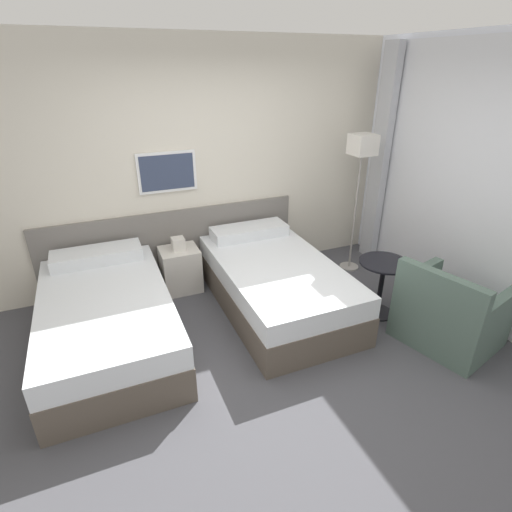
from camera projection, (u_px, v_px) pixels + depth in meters
The scene contains 8 objects.
ground_plane at pixel (280, 363), 3.54m from camera, with size 16.00×16.00×0.00m, color #47474C.
wall_headboard at pixel (207, 171), 4.57m from camera, with size 10.00×0.10×2.70m.
bed_near_door at pixel (108, 319), 3.68m from camera, with size 1.12×2.00×0.66m.
bed_near_window at pixel (275, 283), 4.28m from camera, with size 1.12×2.00×0.66m.
nightstand at pixel (180, 269), 4.61m from camera, with size 0.43×0.38×0.65m.
floor_lamp at pixel (362, 156), 4.59m from camera, with size 0.26×0.26×1.69m.
side_table at pixel (382, 277), 4.08m from camera, with size 0.50×0.50×0.61m.
armchair at pixel (449, 315), 3.72m from camera, with size 0.93×0.98×0.82m.
Camera 1 is at (-1.27, -2.47, 2.41)m, focal length 28.00 mm.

